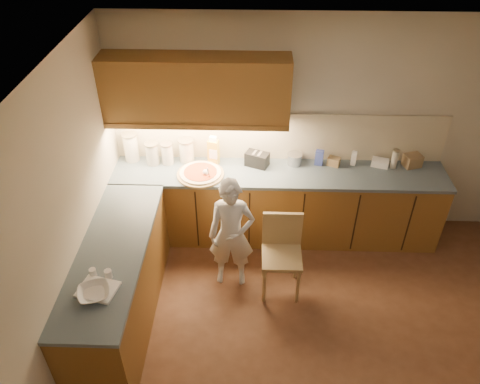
{
  "coord_description": "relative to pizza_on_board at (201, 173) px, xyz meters",
  "views": [
    {
      "loc": [
        -0.68,
        -2.66,
        3.9
      ],
      "look_at": [
        -0.8,
        1.2,
        1.0
      ],
      "focal_mm": 35.0,
      "sensor_mm": 36.0,
      "label": 1
    }
  ],
  "objects": [
    {
      "name": "mixing_bowl",
      "position": [
        -0.7,
        -1.75,
        0.01
      ],
      "size": [
        0.34,
        0.34,
        0.06
      ],
      "primitive_type": "imported",
      "rotation": [
        0.0,
        0.0,
        0.36
      ],
      "color": "silver",
      "rests_on": "l_counter"
    },
    {
      "name": "backsplash",
      "position": [
        0.88,
        0.38,
        0.27
      ],
      "size": [
        3.75,
        0.02,
        0.58
      ],
      "primitive_type": "cube",
      "color": "beige",
      "rests_on": "l_counter"
    },
    {
      "name": "dough_cloth",
      "position": [
        -0.69,
        -1.69,
        -0.01
      ],
      "size": [
        0.36,
        0.31,
        0.02
      ],
      "primitive_type": "cube",
      "rotation": [
        0.0,
        0.0,
        -0.23
      ],
      "color": "white",
      "rests_on": "l_counter"
    },
    {
      "name": "spice_jar_a",
      "position": [
        -0.77,
        -1.53,
        0.02
      ],
      "size": [
        0.07,
        0.07,
        0.08
      ],
      "primitive_type": "cylinder",
      "rotation": [
        0.0,
        0.0,
        -0.14
      ],
      "color": "silver",
      "rests_on": "l_counter"
    },
    {
      "name": "pizza_on_board",
      "position": [
        0.0,
        0.0,
        0.0
      ],
      "size": [
        0.53,
        0.53,
        0.21
      ],
      "rotation": [
        0.0,
        0.0,
        0.21
      ],
      "color": "tan",
      "rests_on": "l_counter"
    },
    {
      "name": "oil_jug",
      "position": [
        0.13,
        0.24,
        0.14
      ],
      "size": [
        0.14,
        0.11,
        0.35
      ],
      "rotation": [
        0.0,
        0.0,
        -0.26
      ],
      "color": "gold",
      "rests_on": "l_counter"
    },
    {
      "name": "white_bottle",
      "position": [
        1.73,
        0.27,
        0.06
      ],
      "size": [
        0.07,
        0.07,
        0.17
      ],
      "primitive_type": "cube",
      "rotation": [
        0.0,
        0.0,
        -0.31
      ],
      "color": "silver",
      "rests_on": "l_counter"
    },
    {
      "name": "card_box_b",
      "position": [
        2.4,
        0.26,
        0.05
      ],
      "size": [
        0.22,
        0.2,
        0.15
      ],
      "primitive_type": "cube",
      "rotation": [
        0.0,
        0.0,
        0.32
      ],
      "color": "#997952",
      "rests_on": "l_counter"
    },
    {
      "name": "upper_cabinets",
      "position": [
        -0.02,
        0.22,
        0.9
      ],
      "size": [
        1.95,
        0.36,
        0.73
      ],
      "color": "brown",
      "rests_on": "ground"
    },
    {
      "name": "room",
      "position": [
        1.25,
        -1.6,
        0.73
      ],
      "size": [
        4.54,
        4.5,
        2.62
      ],
      "color": "#58331E",
      "rests_on": "ground"
    },
    {
      "name": "canister_b",
      "position": [
        -0.57,
        0.22,
        0.11
      ],
      "size": [
        0.15,
        0.15,
        0.27
      ],
      "rotation": [
        0.0,
        0.0,
        0.37
      ],
      "color": "beige",
      "rests_on": "l_counter"
    },
    {
      "name": "spice_jar_b",
      "position": [
        -0.63,
        -1.55,
        0.02
      ],
      "size": [
        0.07,
        0.07,
        0.08
      ],
      "primitive_type": "cylinder",
      "rotation": [
        0.0,
        0.0,
        0.19
      ],
      "color": "silver",
      "rests_on": "l_counter"
    },
    {
      "name": "canister_a",
      "position": [
        -0.82,
        0.29,
        0.15
      ],
      "size": [
        0.17,
        0.17,
        0.34
      ],
      "rotation": [
        0.0,
        0.0,
        0.37
      ],
      "color": "white",
      "rests_on": "l_counter"
    },
    {
      "name": "card_box_a",
      "position": [
        1.5,
        0.25,
        0.03
      ],
      "size": [
        0.16,
        0.14,
        0.1
      ],
      "primitive_type": "cube",
      "rotation": [
        0.0,
        0.0,
        -0.41
      ],
      "color": "#987C51",
      "rests_on": "l_counter"
    },
    {
      "name": "wooden_chair",
      "position": [
        0.9,
        -0.74,
        -0.42
      ],
      "size": [
        0.41,
        0.41,
        0.91
      ],
      "rotation": [
        0.0,
        0.0,
        -0.0
      ],
      "color": "tan",
      "rests_on": "ground"
    },
    {
      "name": "l_counter",
      "position": [
        0.33,
        -0.36,
        -0.48
      ],
      "size": [
        3.77,
        2.62,
        0.92
      ],
      "color": "brown",
      "rests_on": "ground"
    },
    {
      "name": "canister_c",
      "position": [
        -0.4,
        0.23,
        0.11
      ],
      "size": [
        0.14,
        0.14,
        0.26
      ],
      "rotation": [
        0.0,
        0.0,
        0.02
      ],
      "color": "silver",
      "rests_on": "l_counter"
    },
    {
      "name": "toaster",
      "position": [
        0.63,
        0.22,
        0.06
      ],
      "size": [
        0.29,
        0.23,
        0.17
      ],
      "rotation": [
        0.0,
        0.0,
        -0.39
      ],
      "color": "black",
      "rests_on": "l_counter"
    },
    {
      "name": "tall_jar",
      "position": [
        2.18,
        0.22,
        0.09
      ],
      "size": [
        0.08,
        0.08,
        0.23
      ],
      "rotation": [
        0.0,
        0.0,
        0.11
      ],
      "color": "silver",
      "rests_on": "l_counter"
    },
    {
      "name": "blue_box",
      "position": [
        1.34,
        0.26,
        0.07
      ],
      "size": [
        0.1,
        0.08,
        0.18
      ],
      "primitive_type": "cube",
      "rotation": [
        0.0,
        0.0,
        -0.25
      ],
      "color": "#3646A3",
      "rests_on": "l_counter"
    },
    {
      "name": "flat_pack",
      "position": [
        2.04,
        0.26,
        0.01
      ],
      "size": [
        0.22,
        0.18,
        0.07
      ],
      "primitive_type": "cube",
      "rotation": [
        0.0,
        0.0,
        -0.3
      ],
      "color": "white",
      "rests_on": "l_counter"
    },
    {
      "name": "canister_d",
      "position": [
        -0.18,
        0.29,
        0.12
      ],
      "size": [
        0.17,
        0.17,
        0.28
      ],
      "rotation": [
        0.0,
        0.0,
        -0.11
      ],
      "color": "silver",
      "rests_on": "l_counter"
    },
    {
      "name": "steel_pot",
      "position": [
        1.06,
        0.26,
        0.04
      ],
      "size": [
        0.17,
        0.17,
        0.13
      ],
      "color": "#B0AFB4",
      "rests_on": "l_counter"
    },
    {
      "name": "child",
      "position": [
        0.37,
        -0.68,
        -0.29
      ],
      "size": [
        0.48,
        0.32,
        1.31
      ],
      "primitive_type": "imported",
      "rotation": [
        0.0,
        0.0,
        -0.01
      ],
      "color": "silver",
      "rests_on": "ground"
    }
  ]
}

